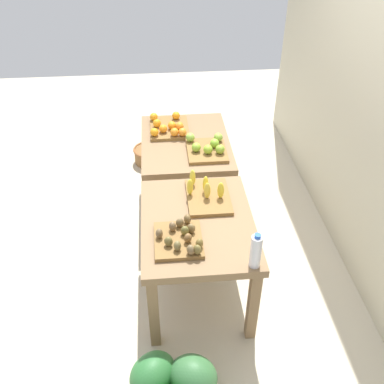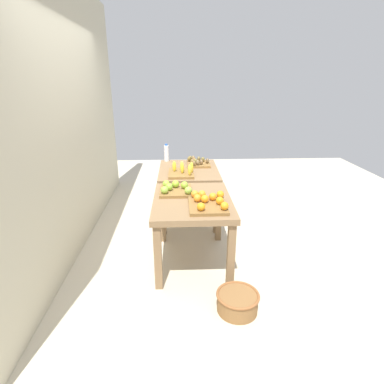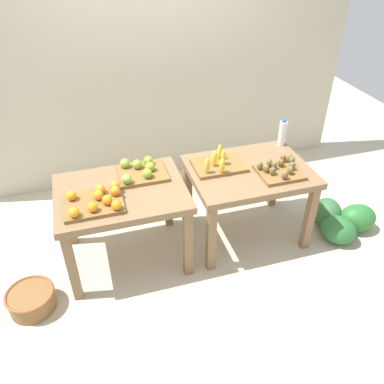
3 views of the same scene
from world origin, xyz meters
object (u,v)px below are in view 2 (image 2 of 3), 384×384
kiwi_bin (198,163)px  water_bottle (166,153)px  banana_crate (182,172)px  display_table_left (192,208)px  orange_bin (208,202)px  apple_bin (175,189)px  wicker_basket (238,302)px  display_table_right (189,176)px  watermelon_pile (201,188)px

kiwi_bin → water_bottle: (0.25, 0.45, 0.09)m
banana_crate → display_table_left: bearing=-173.7°
display_table_left → orange_bin: 0.28m
orange_bin → kiwi_bin: orange_bin is taller
apple_bin → banana_crate: banana_crate is taller
orange_bin → water_bottle: size_ratio=1.72×
orange_bin → wicker_basket: size_ratio=1.20×
display_table_right → apple_bin: bearing=169.2°
apple_bin → water_bottle: 1.38m
apple_bin → orange_bin: bearing=-141.9°
wicker_basket → display_table_right: bearing=10.3°
kiwi_bin → apple_bin: bearing=164.5°
display_table_right → apple_bin: (-0.92, 0.17, 0.14)m
water_bottle → watermelon_pile: bearing=-51.7°
display_table_right → kiwi_bin: bearing=-33.2°
banana_crate → water_bottle: (0.71, 0.22, 0.08)m
display_table_left → banana_crate: banana_crate is taller
display_table_right → water_bottle: bearing=34.3°
water_bottle → watermelon_pile: water_bottle is taller
apple_bin → wicker_basket: bearing=-152.6°
orange_bin → watermelon_pile: (2.22, -0.10, -0.63)m
apple_bin → watermelon_pile: 1.97m
banana_crate → wicker_basket: (-1.67, -0.45, -0.67)m
kiwi_bin → water_bottle: bearing=61.1°
kiwi_bin → watermelon_pile: bearing=-8.9°
display_table_right → banana_crate: bearing=159.3°
banana_crate → orange_bin: bearing=-167.4°
water_bottle → banana_crate: bearing=-163.0°
display_table_right → water_bottle: water_bottle is taller
orange_bin → watermelon_pile: size_ratio=0.66×
kiwi_bin → water_bottle: 0.52m
banana_crate → water_bottle: size_ratio=1.70×
watermelon_pile → wicker_basket: size_ratio=1.83×
watermelon_pile → banana_crate: bearing=163.5°
display_table_right → wicker_basket: bearing=-169.7°
display_table_right → kiwi_bin: size_ratio=2.78×
banana_crate → wicker_basket: banana_crate is taller
wicker_basket → apple_bin: bearing=27.4°
wicker_basket → display_table_left: bearing=23.5°
display_table_left → watermelon_pile: display_table_left is taller
apple_bin → wicker_basket: size_ratio=1.10×
wicker_basket → orange_bin: bearing=18.9°
kiwi_bin → watermelon_pile: 0.94m
wicker_basket → banana_crate: bearing=14.9°
orange_bin → kiwi_bin: 1.53m
apple_bin → kiwi_bin: bearing=-15.5°
apple_bin → water_bottle: (1.38, 0.14, 0.08)m
display_table_right → water_bottle: size_ratio=4.01×
orange_bin → wicker_basket: 0.93m
display_table_left → orange_bin: size_ratio=2.33×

